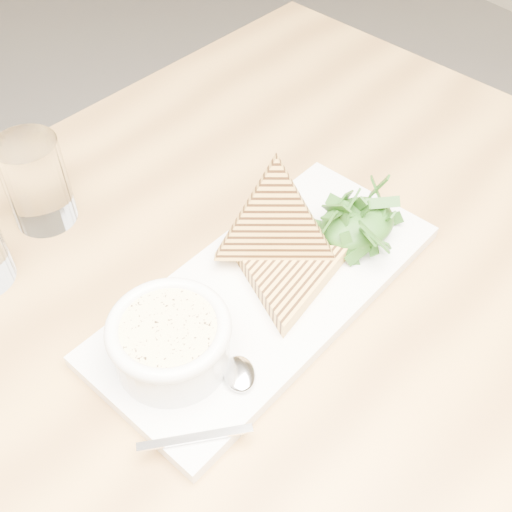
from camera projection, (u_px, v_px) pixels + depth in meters
table_top at (191, 375)px, 0.67m from camera, size 1.44×1.05×0.04m
table_leg_br at (329, 194)px, 1.41m from camera, size 0.06×0.06×0.71m
platter at (267, 292)px, 0.71m from camera, size 0.43×0.25×0.02m
soup_bowl at (171, 346)px, 0.62m from camera, size 0.11×0.11×0.04m
soup at (168, 329)px, 0.60m from camera, size 0.10×0.10×0.01m
bowl_rim at (168, 328)px, 0.60m from camera, size 0.12×0.12×0.01m
sandwich_flat at (287, 275)px, 0.70m from camera, size 0.19×0.19×0.02m
sandwich_lean at (275, 225)px, 0.70m from camera, size 0.21×0.21×0.18m
salad_base at (357, 224)px, 0.74m from camera, size 0.10×0.08×0.04m
arugula_pile at (358, 218)px, 0.74m from camera, size 0.11×0.10×0.05m
spoon_bowl at (239, 374)px, 0.62m from camera, size 0.05×0.05×0.01m
spoon_handle at (195, 438)px, 0.58m from camera, size 0.10×0.06×0.00m
glass_far at (36, 182)px, 0.76m from camera, size 0.07×0.07×0.11m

